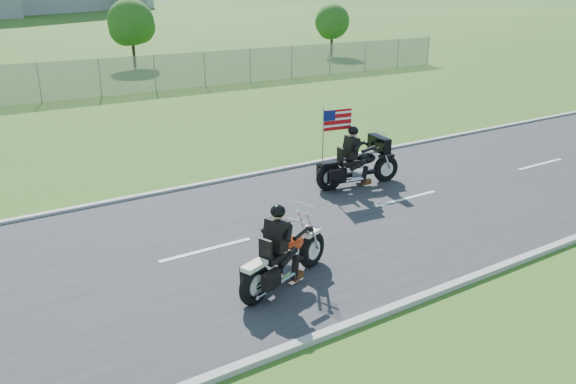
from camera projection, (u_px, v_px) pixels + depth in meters
ground at (283, 232)px, 13.51m from camera, size 420.00×420.00×0.00m
road at (282, 231)px, 13.50m from camera, size 120.00×8.00×0.04m
curb_north at (211, 183)px, 16.71m from camera, size 120.00×0.18×0.12m
curb_south at (398, 307)px, 10.27m from camera, size 120.00×0.18×0.12m
tree_fence_near at (132, 25)px, 39.35m from camera, size 3.52×3.28×4.75m
tree_fence_far at (332, 23)px, 45.86m from camera, size 3.08×2.87×4.20m
motorcycle_lead at (284, 260)px, 10.92m from camera, size 2.53×1.26×1.78m
motorcycle_follow at (358, 166)px, 16.35m from camera, size 2.75×1.01×2.30m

